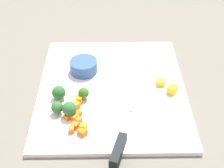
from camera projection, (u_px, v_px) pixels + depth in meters
name	position (u px, v px, depth m)	size (l,w,h in m)	color
ground_plane	(112.00, 91.00, 0.84)	(4.00, 4.00, 0.00)	#6C675A
cutting_board	(112.00, 89.00, 0.83)	(0.42, 0.37, 0.01)	white
prep_bowl	(84.00, 66.00, 0.87)	(0.07, 0.07, 0.03)	#345591
chef_knife	(126.00, 130.00, 0.70)	(0.33, 0.12, 0.02)	silver
carrot_dice_0	(71.00, 129.00, 0.71)	(0.01, 0.01, 0.01)	orange
carrot_dice_1	(69.00, 107.00, 0.76)	(0.02, 0.02, 0.02)	orange
carrot_dice_2	(82.00, 132.00, 0.70)	(0.02, 0.02, 0.01)	orange
carrot_dice_3	(79.00, 100.00, 0.78)	(0.02, 0.01, 0.02)	orange
carrot_dice_4	(83.00, 127.00, 0.71)	(0.01, 0.02, 0.02)	orange
carrot_dice_5	(68.00, 117.00, 0.74)	(0.01, 0.01, 0.01)	orange
carrot_dice_6	(78.00, 120.00, 0.73)	(0.01, 0.01, 0.01)	orange
carrot_dice_7	(76.00, 105.00, 0.77)	(0.01, 0.02, 0.02)	orange
carrot_dice_8	(74.00, 117.00, 0.74)	(0.02, 0.01, 0.01)	orange
carrot_dice_9	(75.00, 125.00, 0.72)	(0.01, 0.01, 0.01)	orange
carrot_dice_10	(78.00, 113.00, 0.75)	(0.01, 0.01, 0.01)	orange
pepper_dice_0	(160.00, 83.00, 0.83)	(0.02, 0.02, 0.01)	yellow
pepper_dice_1	(172.00, 89.00, 0.81)	(0.02, 0.02, 0.02)	yellow
broccoli_floret_0	(84.00, 93.00, 0.78)	(0.03, 0.03, 0.03)	#7FB555
broccoli_floret_1	(57.00, 108.00, 0.74)	(0.03, 0.03, 0.03)	#8FC26C
broccoli_floret_2	(69.00, 109.00, 0.73)	(0.03, 0.03, 0.04)	#86BA5F
broccoli_floret_3	(59.00, 93.00, 0.78)	(0.03, 0.03, 0.04)	#80B95A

